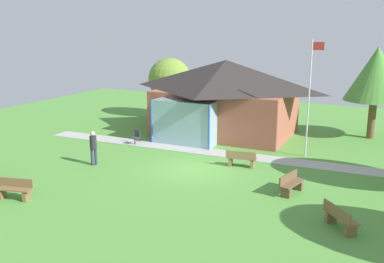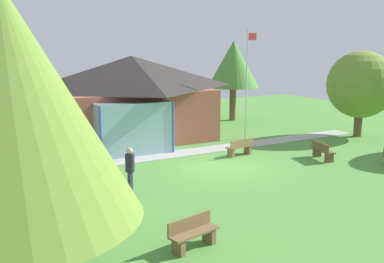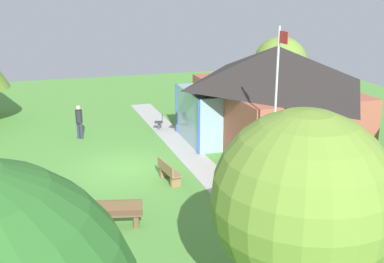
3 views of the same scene
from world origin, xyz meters
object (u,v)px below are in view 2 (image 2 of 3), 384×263
Objects in this scene: flagpole at (247,80)px; bench_mid_right at (322,151)px; tree_behind_pavilion_left at (15,89)px; tree_east_hedge at (361,85)px; pavilion at (132,97)px; bench_rear_near_path at (240,148)px; patio_chair_west at (92,158)px; bench_front_left at (193,234)px; visitor_strolling_lawn at (130,167)px; tree_behind_pavilion_right at (233,64)px; tree_lawn_corner at (5,104)px.

flagpole is 6.42m from bench_mid_right.
tree_east_hedge reaches higher than tree_behind_pavilion_left.
pavilion reaches higher than bench_rear_near_path.
patio_chair_west is 8.79m from tree_behind_pavilion_left.
flagpole is (5.88, -2.83, 0.89)m from pavilion.
visitor_strolling_lawn reaches higher than bench_front_left.
bench_rear_near_path is 1.80× the size of patio_chair_west.
pavilion is 5.93× the size of bench_front_left.
patio_chair_west is 15.05m from tree_behind_pavilion_right.
tree_east_hedge is at bearing -165.30° from bench_front_left.
patio_chair_west is at bearing 67.21° from tree_lawn_corner.
tree_east_hedge is at bearing -168.81° from patio_chair_west.
bench_mid_right is 1.82× the size of patio_chair_west.
tree_behind_pavilion_left is at bearing 83.32° from tree_lawn_corner.
patio_chair_west is at bearing -102.53° from bench_front_left.
pavilion is at bearing -129.45° from bench_mid_right.
bench_rear_near_path is at bearing -144.79° from bench_front_left.
pavilion is 14.49m from bench_front_left.
tree_behind_pavilion_left reaches higher than visitor_strolling_lawn.
pavilion is at bearing -117.94° from bench_front_left.
tree_east_hedge is (8.83, 0.65, 2.68)m from bench_rear_near_path.
tree_behind_pavilion_right is (8.73, 2.99, 1.51)m from pavilion.
pavilion is 5.99× the size of bench_rear_near_path.
bench_front_left is at bearing 11.59° from tree_lawn_corner.
bench_mid_right is at bearing 173.06° from patio_chair_west.
bench_mid_right is 0.24× the size of tree_lawn_corner.
tree_behind_pavilion_right is (2.85, 5.82, 0.61)m from flagpole.
tree_lawn_corner is at bearing -133.12° from tree_behind_pavilion_right.
pavilion is at bearing 61.76° from tree_lawn_corner.
tree_behind_pavilion_left is (-9.15, 9.50, 2.51)m from bench_rear_near_path.
tree_lawn_corner is at bearing -154.88° from tree_east_hedge.
tree_lawn_corner is at bearing -179.59° from visitor_strolling_lawn.
pavilion is 9.69m from visitor_strolling_lawn.
bench_front_left is at bearing -139.12° from bench_rear_near_path.
patio_chair_west is 16.10m from tree_east_hedge.
tree_lawn_corner is (-4.26, -10.13, 3.88)m from patio_chair_west.
patio_chair_west reaches higher than bench_rear_near_path.
patio_chair_west reaches higher than bench_front_left.
bench_rear_near_path is 7.40m from visitor_strolling_lawn.
bench_front_left is at bearing -82.36° from tree_behind_pavilion_left.
flagpole is 3.99× the size of bench_rear_near_path.
bench_rear_near_path is 0.89× the size of visitor_strolling_lawn.
pavilion is at bearing -161.07° from tree_behind_pavilion_right.
patio_chair_west is at bearing 160.95° from bench_rear_near_path.
tree_east_hedge is (3.44, -8.38, -0.92)m from tree_behind_pavilion_right.
pavilion reaches higher than bench_front_left.
flagpole reaches higher than tree_behind_pavilion_right.
pavilion is 13.32m from tree_east_hedge.
bench_mid_right is 1.00× the size of bench_front_left.
patio_chair_west is 0.13× the size of tree_lawn_corner.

